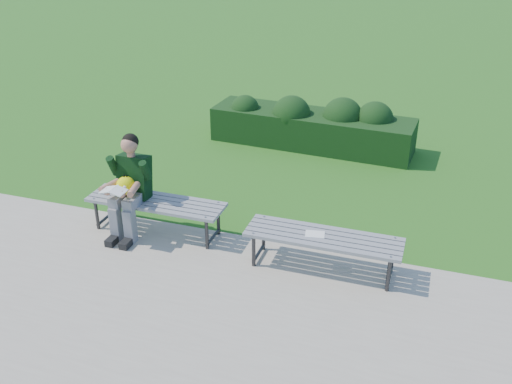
# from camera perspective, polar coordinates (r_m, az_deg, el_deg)

# --- Properties ---
(ground) EXTENTS (80.00, 80.00, 0.00)m
(ground) POSITION_cam_1_polar(r_m,az_deg,el_deg) (7.42, -1.38, -4.49)
(ground) COLOR #1B791A
(ground) RESTS_ON ground
(walkway) EXTENTS (30.00, 3.50, 0.02)m
(walkway) POSITION_cam_1_polar(r_m,az_deg,el_deg) (6.10, -7.09, -12.43)
(walkway) COLOR #AFA792
(walkway) RESTS_ON ground
(hedge) EXTENTS (3.61, 1.12, 0.92)m
(hedge) POSITION_cam_1_polar(r_m,az_deg,el_deg) (10.18, 5.96, 6.69)
(hedge) COLOR #1C3A14
(hedge) RESTS_ON ground
(bench_left) EXTENTS (1.80, 0.50, 0.46)m
(bench_left) POSITION_cam_1_polar(r_m,az_deg,el_deg) (7.43, -9.97, -1.23)
(bench_left) COLOR gray
(bench_left) RESTS_ON walkway
(bench_right) EXTENTS (1.80, 0.50, 0.46)m
(bench_right) POSITION_cam_1_polar(r_m,az_deg,el_deg) (6.60, 6.75, -4.78)
(bench_right) COLOR gray
(bench_right) RESTS_ON walkway
(seated_boy) EXTENTS (0.56, 0.76, 1.31)m
(seated_boy) POSITION_cam_1_polar(r_m,az_deg,el_deg) (7.36, -12.56, 0.86)
(seated_boy) COLOR slate
(seated_boy) RESTS_ON walkway
(paper_sheet) EXTENTS (0.25, 0.20, 0.01)m
(paper_sheet) POSITION_cam_1_polar(r_m,az_deg,el_deg) (6.58, 5.92, -4.21)
(paper_sheet) COLOR white
(paper_sheet) RESTS_ON bench_right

